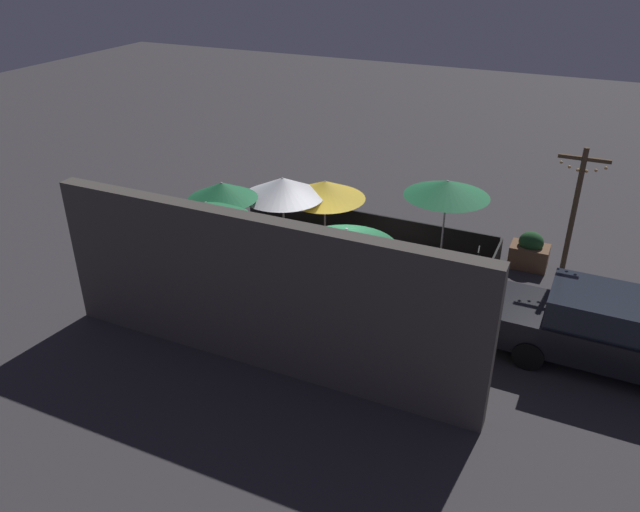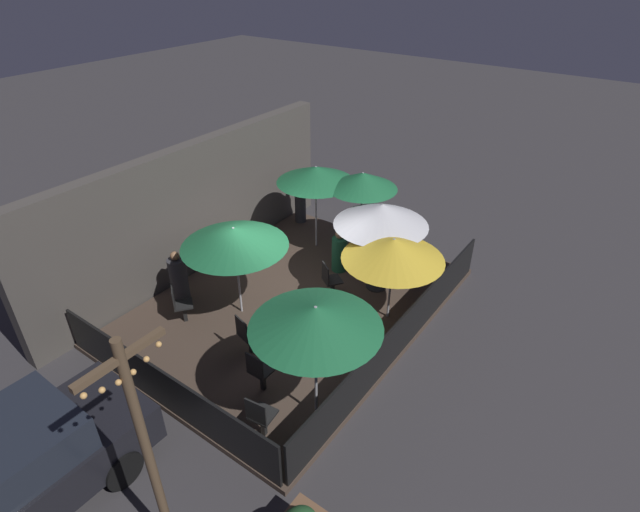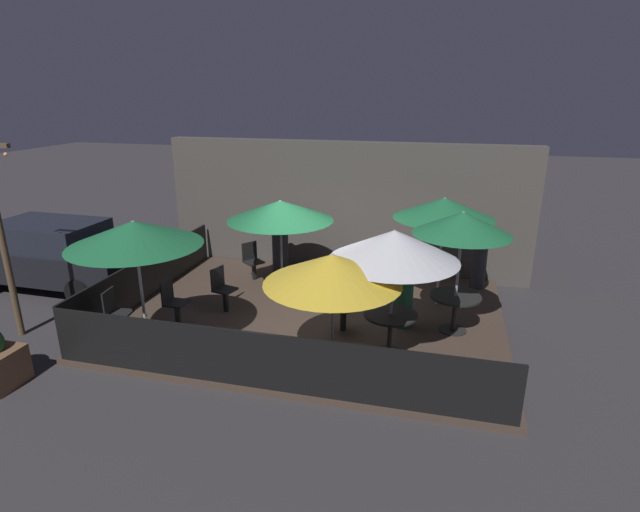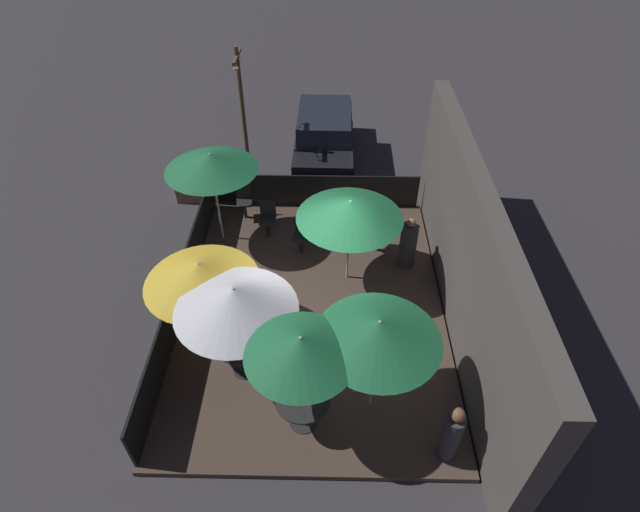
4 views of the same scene
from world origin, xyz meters
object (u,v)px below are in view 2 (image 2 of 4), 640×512
object	(u,v)px
dining_table_0	(360,234)
patron_1	(179,279)
patio_chair_2	(247,334)
patio_umbrella_3	(316,317)
patio_umbrella_5	(316,174)
patron_0	(339,253)
patio_chair_1	(330,279)
patio_chair_0	(260,370)
patio_chair_3	(180,303)
patio_umbrella_1	(381,215)
patio_umbrella_2	(234,237)
light_post	(146,449)
patron_2	(300,203)
patio_chair_4	(260,416)
patio_umbrella_4	(393,249)
patio_umbrella_0	(363,181)
dining_table_1	(378,266)

from	to	relation	value
dining_table_0	patron_1	xyz separation A→B (m)	(-4.23, 2.27, 0.01)
patio_chair_2	patio_umbrella_3	bearing A→B (deg)	-88.23
patio_umbrella_5	patron_0	xyz separation A→B (m)	(-0.64, -1.20, -1.61)
dining_table_0	patio_chair_1	bearing A→B (deg)	-167.03
patio_chair_0	patio_chair_1	xyz separation A→B (m)	(3.18, 0.64, -0.02)
patio_chair_0	patio_chair_3	xyz separation A→B (m)	(0.53, 2.78, -0.03)
patio_umbrella_1	dining_table_0	size ratio (longest dim) A/B	2.35
patio_umbrella_2	light_post	world-z (taller)	light_post
patio_umbrella_5	patio_chair_0	xyz separation A→B (m)	(-4.94, -2.32, -1.59)
patio_chair_0	light_post	world-z (taller)	light_post
patron_1	light_post	bearing A→B (deg)	-79.92
patio_umbrella_3	patron_2	bearing A→B (deg)	39.79
patio_umbrella_3	patio_chair_1	world-z (taller)	patio_umbrella_3
patron_1	light_post	xyz separation A→B (m)	(-3.88, -4.26, 1.45)
patio_umbrella_1	patio_chair_4	size ratio (longest dim) A/B	2.37
patio_umbrella_4	patron_2	bearing A→B (deg)	60.48
patio_chair_2	patron_2	world-z (taller)	patron_2
patio_umbrella_2	patron_0	distance (m)	3.21
patio_umbrella_1	patio_umbrella_2	bearing A→B (deg)	142.55
patron_1	patio_chair_4	bearing A→B (deg)	-61.40
patio_umbrella_2	patio_umbrella_1	bearing A→B (deg)	-37.45
patio_chair_1	patio_umbrella_0	bearing A→B (deg)	47.18
patio_chair_0	patron_0	distance (m)	4.44
patio_umbrella_0	dining_table_1	size ratio (longest dim) A/B	2.54
patio_umbrella_3	patio_umbrella_5	world-z (taller)	patio_umbrella_3
patio_chair_2	patron_0	world-z (taller)	patron_0
patron_1	patron_2	world-z (taller)	patron_1
patio_umbrella_2	patio_umbrella_3	size ratio (longest dim) A/B	0.94
patio_chair_0	patron_0	xyz separation A→B (m)	(4.29, 1.12, -0.02)
patio_umbrella_4	patio_chair_1	bearing A→B (deg)	96.22
patron_0	patio_umbrella_5	bearing A→B (deg)	76.90
patio_umbrella_5	patron_2	distance (m)	2.14
patio_umbrella_1	patron_0	world-z (taller)	patio_umbrella_1
dining_table_1	patio_chair_1	world-z (taller)	patio_chair_1
patio_umbrella_5	patio_umbrella_1	bearing A→B (deg)	-107.51
patio_umbrella_2	patio_umbrella_4	bearing A→B (deg)	-57.58
patio_umbrella_3	patron_0	distance (m)	5.03
patron_2	patio_umbrella_3	bearing A→B (deg)	159.59
patio_umbrella_4	dining_table_1	bearing A→B (deg)	42.86
patio_umbrella_1	patio_chair_4	xyz separation A→B (m)	(-4.95, -0.65, -1.46)
patio_umbrella_1	patio_chair_0	world-z (taller)	patio_umbrella_1
light_post	patio_chair_1	bearing A→B (deg)	14.04
patio_umbrella_5	dining_table_1	bearing A→B (deg)	-107.51
patio_umbrella_5	light_post	size ratio (longest dim) A/B	0.60
patio_chair_0	patio_chair_3	world-z (taller)	patio_chair_0
patio_chair_1	patio_umbrella_3	bearing A→B (deg)	-114.89
light_post	patio_umbrella_5	bearing A→B (deg)	22.30
patio_umbrella_2	dining_table_0	xyz separation A→B (m)	(3.72, -0.85, -1.37)
patron_0	patio_chair_4	bearing A→B (deg)	-145.15
patio_umbrella_1	patron_0	bearing A→B (deg)	84.83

